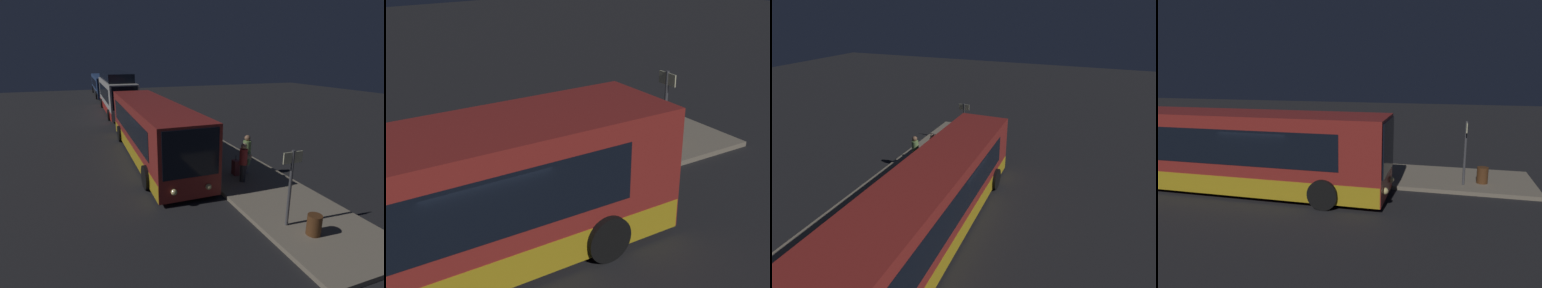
{
  "view_description": "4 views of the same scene",
  "coord_description": "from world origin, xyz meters",
  "views": [
    {
      "loc": [
        14.13,
        -3.45,
        5.39
      ],
      "look_at": [
        3.02,
        0.77,
        1.91
      ],
      "focal_mm": 28.0,
      "sensor_mm": 36.0,
      "label": 1
    },
    {
      "loc": [
        -3.17,
        -8.82,
        6.6
      ],
      "look_at": [
        3.02,
        0.77,
        1.91
      ],
      "focal_mm": 50.0,
      "sensor_mm": 36.0,
      "label": 2
    },
    {
      "loc": [
        -9.88,
        -4.44,
        8.27
      ],
      "look_at": [
        3.02,
        0.77,
        1.91
      ],
      "focal_mm": 28.0,
      "sensor_mm": 36.0,
      "label": 3
    },
    {
      "loc": [
        6.41,
        -12.39,
        4.63
      ],
      "look_at": [
        3.02,
        0.77,
        1.91
      ],
      "focal_mm": 35.0,
      "sensor_mm": 36.0,
      "label": 4
    }
  ],
  "objects": [
    {
      "name": "passenger_boarding",
      "position": [
        3.6,
        2.92,
        1.1
      ],
      "size": [
        0.52,
        0.6,
        1.74
      ],
      "rotation": [
        0.0,
        0.0,
        0.51
      ],
      "color": "#2D2D33",
      "rests_on": "platform"
    },
    {
      "name": "trash_bin",
      "position": [
        7.95,
        2.88,
        0.48
      ],
      "size": [
        0.44,
        0.44,
        0.65
      ],
      "color": "#593319",
      "rests_on": "platform"
    },
    {
      "name": "ground",
      "position": [
        0.0,
        0.0,
        0.0
      ],
      "size": [
        80.0,
        80.0,
        0.0
      ],
      "primitive_type": "plane",
      "color": "#232326"
    },
    {
      "name": "platform",
      "position": [
        0.0,
        3.37,
        0.08
      ],
      "size": [
        20.0,
        3.54,
        0.15
      ],
      "color": "gray",
      "rests_on": "ground"
    },
    {
      "name": "passenger_waiting",
      "position": [
        2.81,
        3.55,
        1.15
      ],
      "size": [
        0.61,
        0.46,
        1.83
      ],
      "rotation": [
        0.0,
        0.0,
        -1.85
      ],
      "color": "gray",
      "rests_on": "platform"
    },
    {
      "name": "sign_post",
      "position": [
        7.21,
        2.46,
        1.71
      ],
      "size": [
        0.1,
        0.69,
        2.53
      ],
      "color": "#4C4C51",
      "rests_on": "platform"
    },
    {
      "name": "suitcase",
      "position": [
        2.82,
        2.99,
        0.5
      ],
      "size": [
        0.37,
        0.24,
        0.94
      ],
      "color": "maroon",
      "rests_on": "platform"
    }
  ]
}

